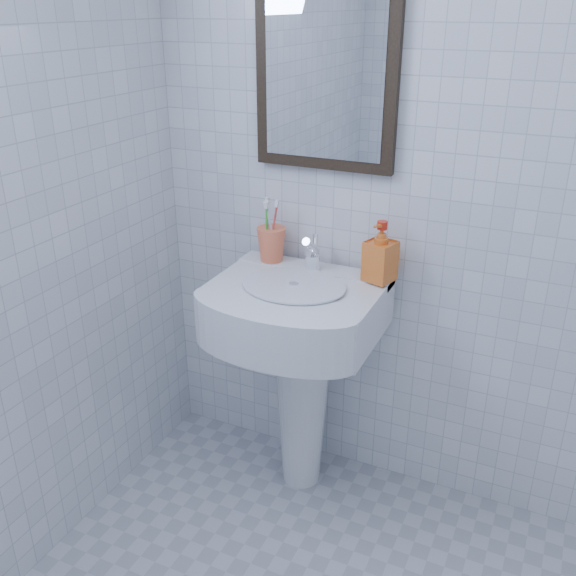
% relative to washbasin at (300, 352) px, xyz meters
% --- Properties ---
extents(wall_back, '(2.20, 0.02, 2.50)m').
position_rel_washbasin_xyz_m(wall_back, '(0.45, 0.21, 0.65)').
color(wall_back, silver).
rests_on(wall_back, ground).
extents(washbasin, '(0.58, 0.43, 0.90)m').
position_rel_washbasin_xyz_m(washbasin, '(0.00, 0.00, 0.00)').
color(washbasin, silver).
rests_on(washbasin, ground).
extents(faucet, '(0.06, 0.12, 0.14)m').
position_rel_washbasin_xyz_m(faucet, '(-0.00, 0.11, 0.34)').
color(faucet, white).
rests_on(faucet, washbasin).
extents(toothbrush_cup, '(0.11, 0.11, 0.13)m').
position_rel_washbasin_xyz_m(toothbrush_cup, '(-0.17, 0.12, 0.35)').
color(toothbrush_cup, '#EF6B42').
rests_on(toothbrush_cup, washbasin).
extents(soap_dispenser, '(0.12, 0.12, 0.21)m').
position_rel_washbasin_xyz_m(soap_dispenser, '(0.25, 0.11, 0.39)').
color(soap_dispenser, '#E04C15').
rests_on(soap_dispenser, washbasin).
extents(wall_mirror, '(0.50, 0.04, 0.62)m').
position_rel_washbasin_xyz_m(wall_mirror, '(-0.00, 0.19, 0.95)').
color(wall_mirror, black).
rests_on(wall_mirror, wall_back).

